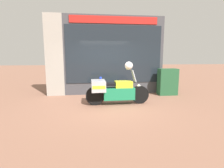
# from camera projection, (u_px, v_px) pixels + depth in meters

# --- Properties ---
(ground_plane) EXTENTS (60.00, 60.00, 0.00)m
(ground_plane) POSITION_uv_depth(u_px,v_px,m) (111.00, 104.00, 6.51)
(ground_plane) COLOR #8E604C
(shop_building) EXTENTS (5.43, 0.55, 3.61)m
(shop_building) POSITION_uv_depth(u_px,v_px,m) (98.00, 55.00, 8.13)
(shop_building) COLOR #424247
(shop_building) RESTS_ON ground
(window_display) EXTENTS (4.19, 0.30, 1.90)m
(window_display) POSITION_uv_depth(u_px,v_px,m) (113.00, 84.00, 8.46)
(window_display) COLOR slate
(window_display) RESTS_ON ground
(paramedic_motorcycle) EXTENTS (2.36, 0.79, 1.29)m
(paramedic_motorcycle) POSITION_uv_depth(u_px,v_px,m) (113.00, 90.00, 6.45)
(paramedic_motorcycle) COLOR black
(paramedic_motorcycle) RESTS_ON ground
(utility_cabinet) EXTENTS (0.85, 0.45, 1.21)m
(utility_cabinet) POSITION_uv_depth(u_px,v_px,m) (168.00, 82.00, 8.06)
(utility_cabinet) COLOR #235633
(utility_cabinet) RESTS_ON ground
(white_helmet) EXTENTS (0.29, 0.29, 0.29)m
(white_helmet) POSITION_uv_depth(u_px,v_px,m) (129.00, 66.00, 6.38)
(white_helmet) COLOR white
(white_helmet) RESTS_ON paramedic_motorcycle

